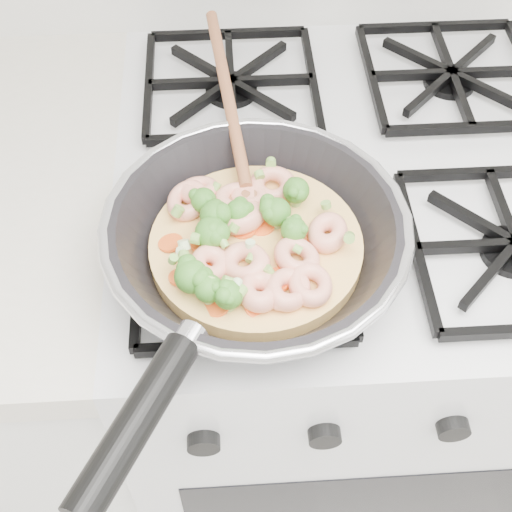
{
  "coord_description": "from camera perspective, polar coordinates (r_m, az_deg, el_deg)",
  "views": [
    {
      "loc": [
        -0.16,
        1.09,
        1.51
      ],
      "look_at": [
        -0.13,
        1.54,
        0.93
      ],
      "focal_mm": 48.88,
      "sensor_mm": 36.0,
      "label": 1
    }
  ],
  "objects": [
    {
      "name": "stove",
      "position": [
        1.22,
        5.92,
        -7.52
      ],
      "size": [
        0.6,
        0.6,
        0.92
      ],
      "color": "silver",
      "rests_on": "ground"
    },
    {
      "name": "skillet",
      "position": [
        0.71,
        -0.28,
        1.25
      ],
      "size": [
        0.32,
        0.62,
        0.09
      ],
      "rotation": [
        0.0,
        0.0,
        -0.08
      ],
      "color": "black",
      "rests_on": "stove"
    }
  ]
}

